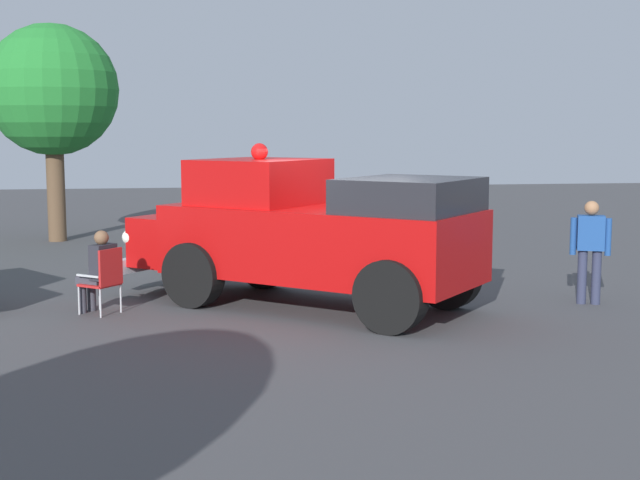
{
  "coord_description": "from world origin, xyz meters",
  "views": [
    {
      "loc": [
        13.24,
        -2.49,
        2.81
      ],
      "look_at": [
        -0.34,
        -0.32,
        1.08
      ],
      "focal_mm": 49.58,
      "sensor_mm": 36.0,
      "label": 1
    }
  ],
  "objects_px": {
    "lawn_chair_spare": "(198,243)",
    "spectator_standing": "(590,245)",
    "lawn_chair_by_car": "(194,239)",
    "spectator_seated": "(98,269)",
    "vintage_fire_truck": "(307,232)",
    "oak_tree_right": "(52,91)",
    "lawn_chair_near_truck": "(105,276)"
  },
  "relations": [
    {
      "from": "lawn_chair_near_truck",
      "to": "lawn_chair_spare",
      "type": "bearing_deg",
      "value": 158.27
    },
    {
      "from": "spectator_standing",
      "to": "oak_tree_right",
      "type": "relative_size",
      "value": 0.31
    },
    {
      "from": "vintage_fire_truck",
      "to": "lawn_chair_spare",
      "type": "height_order",
      "value": "vintage_fire_truck"
    },
    {
      "from": "vintage_fire_truck",
      "to": "oak_tree_right",
      "type": "xyz_separation_m",
      "value": [
        -9.24,
        -5.06,
        2.55
      ]
    },
    {
      "from": "lawn_chair_by_car",
      "to": "spectator_seated",
      "type": "distance_m",
      "value": 4.57
    },
    {
      "from": "spectator_seated",
      "to": "spectator_standing",
      "type": "bearing_deg",
      "value": 86.5
    },
    {
      "from": "lawn_chair_near_truck",
      "to": "lawn_chair_spare",
      "type": "height_order",
      "value": "same"
    },
    {
      "from": "vintage_fire_truck",
      "to": "lawn_chair_near_truck",
      "type": "relative_size",
      "value": 5.81
    },
    {
      "from": "lawn_chair_by_car",
      "to": "oak_tree_right",
      "type": "distance_m",
      "value": 6.77
    },
    {
      "from": "lawn_chair_by_car",
      "to": "spectator_standing",
      "type": "distance_m",
      "value": 7.88
    },
    {
      "from": "lawn_chair_spare",
      "to": "spectator_seated",
      "type": "bearing_deg",
      "value": -23.55
    },
    {
      "from": "spectator_seated",
      "to": "spectator_standing",
      "type": "height_order",
      "value": "spectator_standing"
    },
    {
      "from": "lawn_chair_spare",
      "to": "oak_tree_right",
      "type": "xyz_separation_m",
      "value": [
        -5.67,
        -3.4,
        3.16
      ]
    },
    {
      "from": "lawn_chair_spare",
      "to": "spectator_seated",
      "type": "relative_size",
      "value": 0.79
    },
    {
      "from": "lawn_chair_by_car",
      "to": "spectator_seated",
      "type": "xyz_separation_m",
      "value": [
        4.31,
        -1.52,
        0.11
      ]
    },
    {
      "from": "lawn_chair_near_truck",
      "to": "lawn_chair_spare",
      "type": "relative_size",
      "value": 1.0
    },
    {
      "from": "lawn_chair_by_car",
      "to": "spectator_standing",
      "type": "relative_size",
      "value": 0.61
    },
    {
      "from": "spectator_seated",
      "to": "lawn_chair_by_car",
      "type": "bearing_deg",
      "value": 160.62
    },
    {
      "from": "lawn_chair_near_truck",
      "to": "spectator_seated",
      "type": "distance_m",
      "value": 0.17
    },
    {
      "from": "lawn_chair_by_car",
      "to": "lawn_chair_near_truck",
      "type": "bearing_deg",
      "value": -17.85
    },
    {
      "from": "vintage_fire_truck",
      "to": "oak_tree_right",
      "type": "bearing_deg",
      "value": -151.31
    },
    {
      "from": "lawn_chair_spare",
      "to": "spectator_standing",
      "type": "xyz_separation_m",
      "value": [
        4.09,
        6.18,
        0.37
      ]
    },
    {
      "from": "vintage_fire_truck",
      "to": "oak_tree_right",
      "type": "distance_m",
      "value": 10.84
    },
    {
      "from": "lawn_chair_near_truck",
      "to": "oak_tree_right",
      "type": "height_order",
      "value": "oak_tree_right"
    },
    {
      "from": "oak_tree_right",
      "to": "spectator_standing",
      "type": "bearing_deg",
      "value": 44.47
    },
    {
      "from": "lawn_chair_spare",
      "to": "spectator_seated",
      "type": "xyz_separation_m",
      "value": [
        3.62,
        -1.58,
        0.11
      ]
    },
    {
      "from": "vintage_fire_truck",
      "to": "lawn_chair_spare",
      "type": "relative_size",
      "value": 5.81
    },
    {
      "from": "lawn_chair_spare",
      "to": "spectator_standing",
      "type": "height_order",
      "value": "spectator_standing"
    },
    {
      "from": "spectator_seated",
      "to": "lawn_chair_near_truck",
      "type": "bearing_deg",
      "value": 50.8
    },
    {
      "from": "vintage_fire_truck",
      "to": "lawn_chair_by_car",
      "type": "xyz_separation_m",
      "value": [
        -4.27,
        -1.72,
        -0.61
      ]
    },
    {
      "from": "lawn_chair_spare",
      "to": "oak_tree_right",
      "type": "bearing_deg",
      "value": -149.05
    },
    {
      "from": "vintage_fire_truck",
      "to": "spectator_seated",
      "type": "xyz_separation_m",
      "value": [
        0.05,
        -3.23,
        -0.5
      ]
    }
  ]
}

